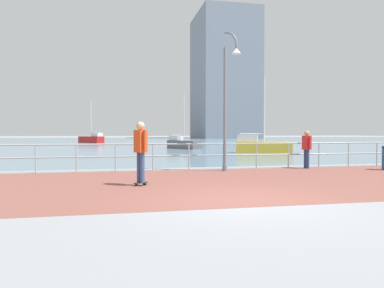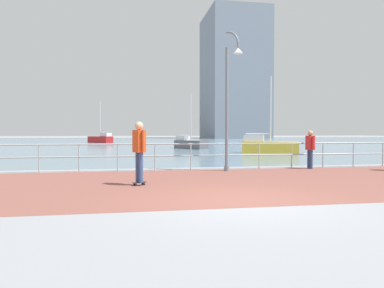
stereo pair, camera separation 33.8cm
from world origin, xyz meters
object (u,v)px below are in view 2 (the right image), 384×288
(sailboat_red, at_px, (190,143))
(skateboarder, at_px, (139,147))
(sailboat_yellow, at_px, (268,146))
(sailboat_blue, at_px, (101,139))
(bystander, at_px, (310,146))
(lamppost, at_px, (230,94))

(sailboat_red, bearing_deg, skateboarder, -103.30)
(sailboat_yellow, relative_size, sailboat_red, 1.11)
(skateboarder, distance_m, sailboat_blue, 43.22)
(skateboarder, height_order, sailboat_blue, sailboat_blue)
(sailboat_red, bearing_deg, sailboat_yellow, -61.95)
(bystander, distance_m, sailboat_red, 18.62)
(bystander, bearing_deg, sailboat_yellow, 76.62)
(sailboat_red, bearing_deg, lamppost, -95.21)
(sailboat_yellow, bearing_deg, sailboat_red, 118.05)
(lamppost, xyz_separation_m, bystander, (3.47, 0.39, -2.01))
(skateboarder, bearing_deg, sailboat_blue, 95.51)
(sailboat_blue, bearing_deg, bystander, -74.35)
(skateboarder, height_order, bystander, skateboarder)
(lamppost, relative_size, sailboat_red, 1.07)
(bystander, bearing_deg, lamppost, -173.59)
(sailboat_blue, height_order, sailboat_red, sailboat_blue)
(lamppost, relative_size, bystander, 3.40)
(bystander, bearing_deg, sailboat_blue, 105.65)
(lamppost, distance_m, sailboat_blue, 40.76)
(lamppost, relative_size, sailboat_yellow, 0.97)
(lamppost, distance_m, bystander, 4.03)
(skateboarder, xyz_separation_m, sailboat_blue, (-4.15, 43.01, -0.50))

